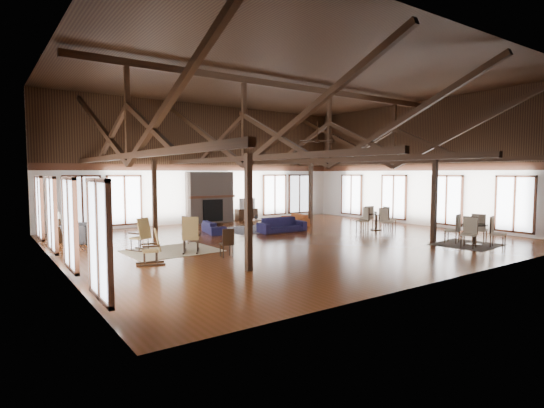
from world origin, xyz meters
TOP-DOWN VIEW (x-y plane):
  - floor at (0.00, 0.00)m, footprint 16.00×16.00m
  - ceiling at (0.00, 0.00)m, footprint 16.00×14.00m
  - wall_back at (0.00, 7.00)m, footprint 16.00×0.02m
  - wall_front at (0.00, -7.00)m, footprint 16.00×0.02m
  - wall_left at (-8.00, 0.00)m, footprint 0.02×14.00m
  - wall_right at (8.00, 0.00)m, footprint 0.02×14.00m
  - roof_truss at (0.00, 0.00)m, footprint 15.60×14.07m
  - post_grid at (0.00, 0.00)m, footprint 8.16×7.16m
  - fireplace at (0.00, 6.67)m, footprint 2.50×0.69m
  - ceiling_fan at (0.50, -1.00)m, footprint 1.60×1.60m
  - sofa_navy_front at (1.03, 1.87)m, footprint 2.14×0.94m
  - sofa_navy_left at (-1.54, 3.27)m, footprint 1.77×0.98m
  - sofa_orange at (3.06, 3.54)m, footprint 1.90×1.05m
  - coffee_table at (0.70, 3.33)m, footprint 1.25×0.83m
  - vase at (0.70, 3.42)m, footprint 0.20×0.20m
  - armchair at (-6.70, 3.87)m, footprint 1.38×1.41m
  - side_table_lamp at (-7.29, 4.36)m, footprint 0.44×0.44m
  - rocking_chair_a at (-5.38, 0.89)m, footprint 0.76×0.95m
  - rocking_chair_b at (-4.20, -0.33)m, footprint 0.84×1.01m
  - rocking_chair_c at (-5.75, -1.31)m, footprint 0.85×0.59m
  - side_chair_a at (-3.57, 1.37)m, footprint 0.45×0.45m
  - side_chair_b at (-3.61, -1.67)m, footprint 0.43×0.43m
  - cafe_table_near at (4.60, -4.72)m, footprint 2.04×2.04m
  - cafe_table_far at (4.85, -0.03)m, footprint 1.97×1.97m
  - cup_near at (4.60, -4.65)m, footprint 0.15×0.15m
  - cup_far at (4.75, -0.08)m, footprint 0.17×0.17m
  - tv_console at (2.22, 6.75)m, footprint 1.20×0.45m
  - television at (2.20, 6.75)m, footprint 1.01×0.19m
  - rug_tan at (-4.59, 0.31)m, footprint 2.95×2.38m
  - rug_navy at (0.79, 3.24)m, footprint 3.40×2.57m
  - rug_dark at (4.46, -4.54)m, footprint 2.31×2.14m

SIDE VIEW (x-z plane):
  - floor at x=0.00m, z-range 0.00..0.00m
  - rug_dark at x=4.46m, z-range 0.00..0.01m
  - rug_tan at x=-4.59m, z-range 0.00..0.01m
  - rug_navy at x=0.79m, z-range 0.00..0.01m
  - sofa_navy_left at x=-1.54m, z-range 0.00..0.49m
  - sofa_orange at x=3.06m, z-range 0.00..0.52m
  - tv_console at x=2.22m, z-range 0.00..0.60m
  - sofa_navy_front at x=1.03m, z-range 0.00..0.61m
  - armchair at x=-6.70m, z-range 0.00..0.69m
  - coffee_table at x=0.70m, z-range 0.16..0.60m
  - side_table_lamp at x=-7.29m, z-range -0.14..1.00m
  - rocking_chair_c at x=-5.75m, z-range -0.03..0.96m
  - cafe_table_far at x=4.85m, z-range 0.00..1.01m
  - side_chair_b at x=-3.61m, z-range 0.07..0.95m
  - rocking_chair_a at x=-5.38m, z-range -0.03..1.06m
  - cafe_table_near at x=4.60m, z-range 0.00..1.04m
  - vase at x=0.70m, z-range 0.44..0.63m
  - rocking_chair_b at x=-4.20m, z-range -0.03..1.12m
  - side_chair_a at x=-3.57m, z-range 0.08..1.07m
  - cup_far at x=4.75m, z-range 0.73..0.83m
  - cup_near at x=4.60m, z-range 0.75..0.85m
  - television at x=2.20m, z-range 0.60..1.18m
  - fireplace at x=0.00m, z-range -0.01..2.59m
  - post_grid at x=0.00m, z-range 0.00..3.05m
  - wall_back at x=0.00m, z-range 0.00..6.00m
  - wall_front at x=0.00m, z-range 0.00..6.00m
  - wall_left at x=-8.00m, z-range 0.00..6.00m
  - wall_right at x=8.00m, z-range 0.00..6.00m
  - ceiling_fan at x=0.50m, z-range 3.36..4.11m
  - roof_truss at x=0.00m, z-range 2.46..5.60m
  - ceiling at x=0.00m, z-range 5.99..6.01m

